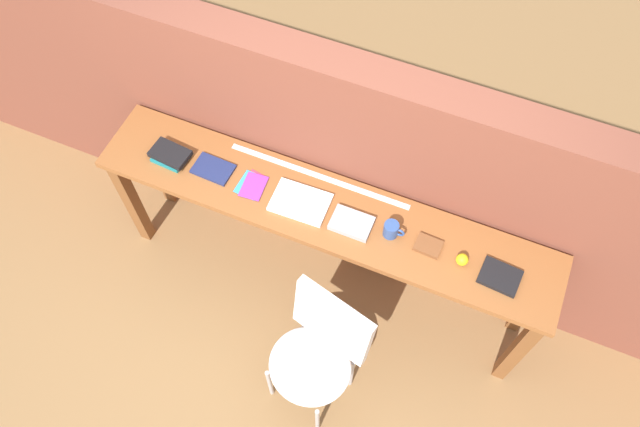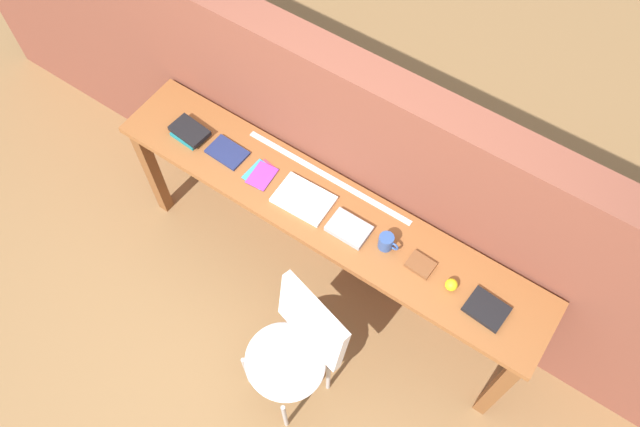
{
  "view_description": "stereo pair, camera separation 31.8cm",
  "coord_description": "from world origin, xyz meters",
  "px_view_note": "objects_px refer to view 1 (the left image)",
  "views": [
    {
      "loc": [
        0.61,
        -1.21,
        3.66
      ],
      "look_at": [
        0.0,
        0.25,
        0.9
      ],
      "focal_mm": 35.0,
      "sensor_mm": 36.0,
      "label": 1
    },
    {
      "loc": [
        0.89,
        -1.06,
        3.66
      ],
      "look_at": [
        0.0,
        0.25,
        0.9
      ],
      "focal_mm": 35.0,
      "sensor_mm": 36.0,
      "label": 2
    }
  ],
  "objects_px": {
    "magazine_cycling": "(213,169)",
    "sports_ball_small": "(462,260)",
    "leather_journal_brown": "(428,246)",
    "chair_white_moulded": "(318,351)",
    "pamphlet_pile_colourful": "(252,185)",
    "book_stack_leftmost": "(170,155)",
    "book_repair_rightmost": "(500,277)",
    "book_open_centre": "(300,202)",
    "mug": "(391,230)"
  },
  "relations": [
    {
      "from": "magazine_cycling",
      "to": "sports_ball_small",
      "type": "xyz_separation_m",
      "value": [
        1.38,
        -0.02,
        0.02
      ]
    },
    {
      "from": "magazine_cycling",
      "to": "leather_journal_brown",
      "type": "distance_m",
      "value": 1.2
    },
    {
      "from": "chair_white_moulded",
      "to": "pamphlet_pile_colourful",
      "type": "bearing_deg",
      "value": 136.73
    },
    {
      "from": "pamphlet_pile_colourful",
      "to": "magazine_cycling",
      "type": "bearing_deg",
      "value": 177.42
    },
    {
      "from": "chair_white_moulded",
      "to": "book_stack_leftmost",
      "type": "relative_size",
      "value": 4.07
    },
    {
      "from": "chair_white_moulded",
      "to": "sports_ball_small",
      "type": "bearing_deg",
      "value": 48.2
    },
    {
      "from": "chair_white_moulded",
      "to": "leather_journal_brown",
      "type": "xyz_separation_m",
      "value": [
        0.34,
        0.6,
        0.37
      ]
    },
    {
      "from": "leather_journal_brown",
      "to": "book_stack_leftmost",
      "type": "bearing_deg",
      "value": -176.56
    },
    {
      "from": "book_stack_leftmost",
      "to": "magazine_cycling",
      "type": "height_order",
      "value": "book_stack_leftmost"
    },
    {
      "from": "book_repair_rightmost",
      "to": "book_stack_leftmost",
      "type": "bearing_deg",
      "value": -175.8
    },
    {
      "from": "book_repair_rightmost",
      "to": "chair_white_moulded",
      "type": "bearing_deg",
      "value": -136.88
    },
    {
      "from": "pamphlet_pile_colourful",
      "to": "book_open_centre",
      "type": "height_order",
      "value": "book_open_centre"
    },
    {
      "from": "book_stack_leftmost",
      "to": "pamphlet_pile_colourful",
      "type": "height_order",
      "value": "book_stack_leftmost"
    },
    {
      "from": "leather_journal_brown",
      "to": "book_repair_rightmost",
      "type": "bearing_deg",
      "value": -1.31
    },
    {
      "from": "pamphlet_pile_colourful",
      "to": "leather_journal_brown",
      "type": "height_order",
      "value": "leather_journal_brown"
    },
    {
      "from": "magazine_cycling",
      "to": "book_repair_rightmost",
      "type": "relative_size",
      "value": 1.1
    },
    {
      "from": "sports_ball_small",
      "to": "book_repair_rightmost",
      "type": "distance_m",
      "value": 0.2
    },
    {
      "from": "mug",
      "to": "book_repair_rightmost",
      "type": "height_order",
      "value": "mug"
    },
    {
      "from": "mug",
      "to": "sports_ball_small",
      "type": "xyz_separation_m",
      "value": [
        0.37,
        -0.02,
        -0.01
      ]
    },
    {
      "from": "book_open_centre",
      "to": "mug",
      "type": "bearing_deg",
      "value": -0.64
    },
    {
      "from": "mug",
      "to": "sports_ball_small",
      "type": "distance_m",
      "value": 0.37
    },
    {
      "from": "leather_journal_brown",
      "to": "book_repair_rightmost",
      "type": "height_order",
      "value": "same"
    },
    {
      "from": "chair_white_moulded",
      "to": "pamphlet_pile_colourful",
      "type": "distance_m",
      "value": 0.93
    },
    {
      "from": "book_stack_leftmost",
      "to": "mug",
      "type": "distance_m",
      "value": 1.25
    },
    {
      "from": "magazine_cycling",
      "to": "pamphlet_pile_colourful",
      "type": "xyz_separation_m",
      "value": [
        0.24,
        -0.01,
        -0.0
      ]
    },
    {
      "from": "leather_journal_brown",
      "to": "book_repair_rightmost",
      "type": "xyz_separation_m",
      "value": [
        0.37,
        -0.03,
        0.0
      ]
    },
    {
      "from": "book_stack_leftmost",
      "to": "leather_journal_brown",
      "type": "distance_m",
      "value": 1.45
    },
    {
      "from": "leather_journal_brown",
      "to": "sports_ball_small",
      "type": "distance_m",
      "value": 0.18
    },
    {
      "from": "book_open_centre",
      "to": "book_stack_leftmost",
      "type": "bearing_deg",
      "value": 178.61
    },
    {
      "from": "magazine_cycling",
      "to": "book_open_centre",
      "type": "height_order",
      "value": "book_open_centre"
    },
    {
      "from": "sports_ball_small",
      "to": "pamphlet_pile_colourful",
      "type": "bearing_deg",
      "value": 179.77
    },
    {
      "from": "chair_white_moulded",
      "to": "book_open_centre",
      "type": "relative_size",
      "value": 3.01
    },
    {
      "from": "book_stack_leftmost",
      "to": "pamphlet_pile_colourful",
      "type": "distance_m",
      "value": 0.48
    },
    {
      "from": "book_open_centre",
      "to": "pamphlet_pile_colourful",
      "type": "bearing_deg",
      "value": 178.01
    },
    {
      "from": "book_stack_leftmost",
      "to": "pamphlet_pile_colourful",
      "type": "relative_size",
      "value": 1.2
    },
    {
      "from": "mug",
      "to": "leather_journal_brown",
      "type": "bearing_deg",
      "value": 0.8
    },
    {
      "from": "book_stack_leftmost",
      "to": "leather_journal_brown",
      "type": "height_order",
      "value": "book_stack_leftmost"
    },
    {
      "from": "magazine_cycling",
      "to": "pamphlet_pile_colourful",
      "type": "distance_m",
      "value": 0.24
    },
    {
      "from": "book_open_centre",
      "to": "leather_journal_brown",
      "type": "xyz_separation_m",
      "value": [
        0.69,
        0.01,
        0.0
      ]
    },
    {
      "from": "sports_ball_small",
      "to": "chair_white_moulded",
      "type": "bearing_deg",
      "value": -131.8
    },
    {
      "from": "pamphlet_pile_colourful",
      "to": "book_open_centre",
      "type": "bearing_deg",
      "value": -0.08
    },
    {
      "from": "book_open_centre",
      "to": "leather_journal_brown",
      "type": "height_order",
      "value": "leather_journal_brown"
    },
    {
      "from": "magazine_cycling",
      "to": "mug",
      "type": "relative_size",
      "value": 1.92
    },
    {
      "from": "leather_journal_brown",
      "to": "sports_ball_small",
      "type": "xyz_separation_m",
      "value": [
        0.18,
        -0.02,
        0.02
      ]
    },
    {
      "from": "book_stack_leftmost",
      "to": "book_open_centre",
      "type": "bearing_deg",
      "value": 0.52
    },
    {
      "from": "mug",
      "to": "chair_white_moulded",
      "type": "bearing_deg",
      "value": -103.91
    },
    {
      "from": "sports_ball_small",
      "to": "book_repair_rightmost",
      "type": "xyz_separation_m",
      "value": [
        0.2,
        -0.01,
        -0.02
      ]
    },
    {
      "from": "magazine_cycling",
      "to": "sports_ball_small",
      "type": "height_order",
      "value": "sports_ball_small"
    },
    {
      "from": "chair_white_moulded",
      "to": "magazine_cycling",
      "type": "relative_size",
      "value": 4.22
    },
    {
      "from": "magazine_cycling",
      "to": "book_repair_rightmost",
      "type": "xyz_separation_m",
      "value": [
        1.57,
        -0.02,
        0.0
      ]
    }
  ]
}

